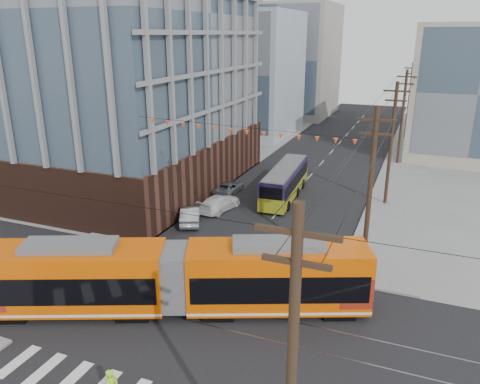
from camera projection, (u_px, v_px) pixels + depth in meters
name	position (u px, v px, depth m)	size (l,w,h in m)	color
ground	(153.00, 352.00, 22.92)	(160.00, 160.00, 0.00)	slate
office_building	(77.00, 39.00, 46.27)	(30.00, 25.00, 28.60)	#381E16
bg_bldg_nw_near	(235.00, 73.00, 71.72)	(18.00, 16.00, 18.00)	#8C99A5
bg_bldg_ne_near	(473.00, 92.00, 56.94)	(14.00, 14.00, 16.00)	gray
bg_bldg_nw_far	(290.00, 61.00, 87.94)	(16.00, 18.00, 20.00)	gray
bg_bldg_ne_far	(477.00, 85.00, 74.15)	(16.00, 16.00, 14.00)	#8C99A5
utility_pole_far	(409.00, 102.00, 67.41)	(0.30, 0.30, 11.00)	black
streetcar	(176.00, 278.00, 25.74)	(21.15, 2.97, 4.08)	#D54E02
city_bus	(285.00, 182.00, 44.25)	(2.32, 10.70, 3.03)	#201639
parked_car_silver	(191.00, 214.00, 38.40)	(1.53, 4.40, 1.45)	#A0A4AA
parked_car_white	(220.00, 203.00, 41.11)	(1.91, 4.70, 1.36)	white
parked_car_grey	(229.00, 188.00, 45.47)	(1.96, 4.24, 1.18)	#4E5258
jersey_barrier	(363.00, 260.00, 31.35)	(0.92, 4.10, 0.82)	gray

